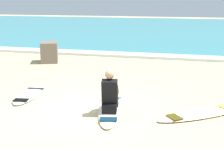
{
  "coord_description": "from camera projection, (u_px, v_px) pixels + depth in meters",
  "views": [
    {
      "loc": [
        2.49,
        -6.67,
        2.52
      ],
      "look_at": [
        0.29,
        1.44,
        0.55
      ],
      "focal_mm": 52.14,
      "sensor_mm": 36.0,
      "label": 1
    }
  ],
  "objects": [
    {
      "name": "surfboard_main",
      "position": [
        110.0,
        108.0,
        7.54
      ],
      "size": [
        1.05,
        2.57,
        0.08
      ],
      "color": "#EFE5C6",
      "rests_on": "ground"
    },
    {
      "name": "surfboard_spare_far",
      "position": [
        202.0,
        114.0,
        7.18
      ],
      "size": [
        2.12,
        1.86,
        0.08
      ],
      "color": "#EFE5C6",
      "rests_on": "ground"
    },
    {
      "name": "sea",
      "position": [
        170.0,
        29.0,
        27.29
      ],
      "size": [
        80.0,
        28.0,
        0.1
      ],
      "primitive_type": "cube",
      "color": "teal",
      "rests_on": "ground"
    },
    {
      "name": "ground_plane",
      "position": [
        84.0,
        111.0,
        7.48
      ],
      "size": [
        80.0,
        80.0,
        0.0
      ],
      "primitive_type": "plane",
      "color": "#CCB584"
    },
    {
      "name": "surfer_seated",
      "position": [
        110.0,
        95.0,
        7.2
      ],
      "size": [
        0.46,
        0.75,
        0.95
      ],
      "color": "black",
      "rests_on": "surfboard_main"
    },
    {
      "name": "shoreline_rock",
      "position": [
        49.0,
        52.0,
        13.13
      ],
      "size": [
        0.95,
        1.09,
        0.81
      ],
      "primitive_type": "cube",
      "rotation": [
        0.0,
        0.0,
        1.96
      ],
      "color": "#756656",
      "rests_on": "ground"
    },
    {
      "name": "breaking_foam",
      "position": [
        141.0,
        55.0,
        14.42
      ],
      "size": [
        80.0,
        0.9,
        0.11
      ],
      "primitive_type": "cube",
      "color": "white",
      "rests_on": "ground"
    },
    {
      "name": "surfboard_spare_near",
      "position": [
        29.0,
        95.0,
        8.6
      ],
      "size": [
        0.77,
        1.82,
        0.08
      ],
      "color": "silver",
      "rests_on": "ground"
    }
  ]
}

